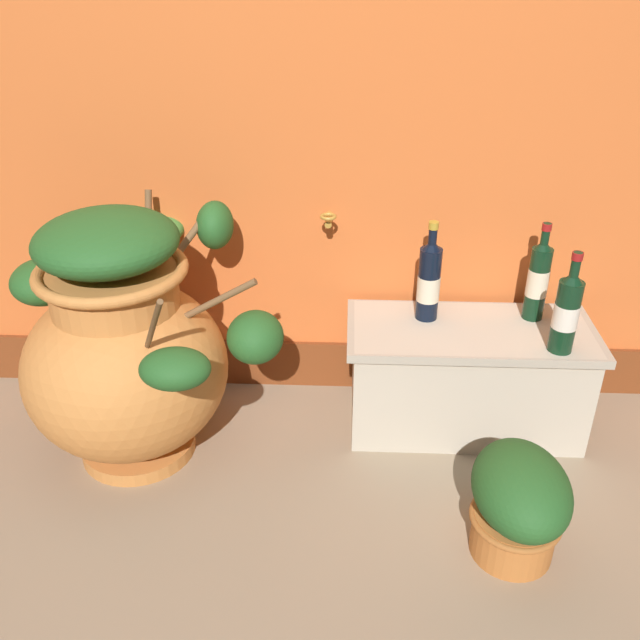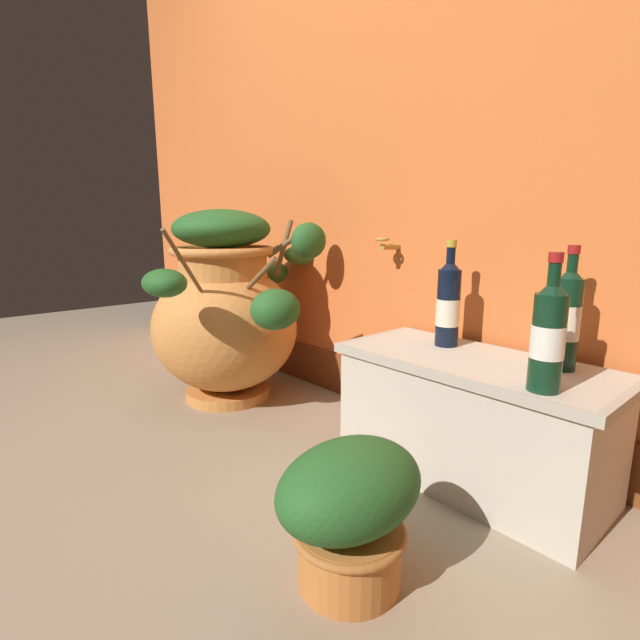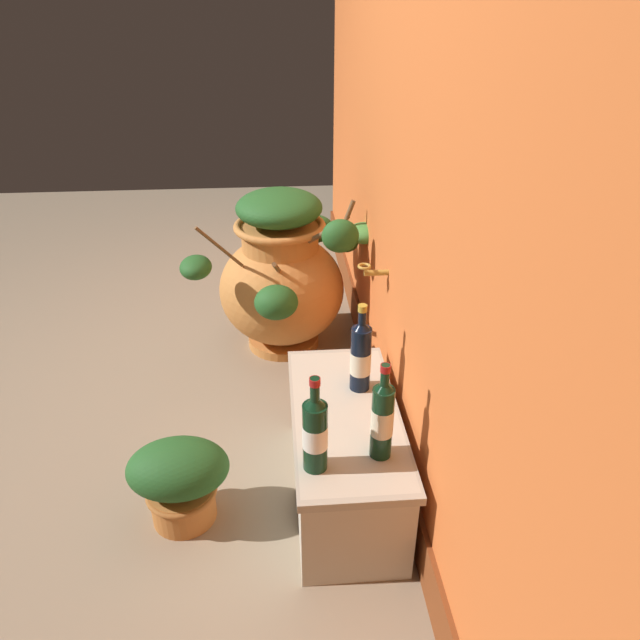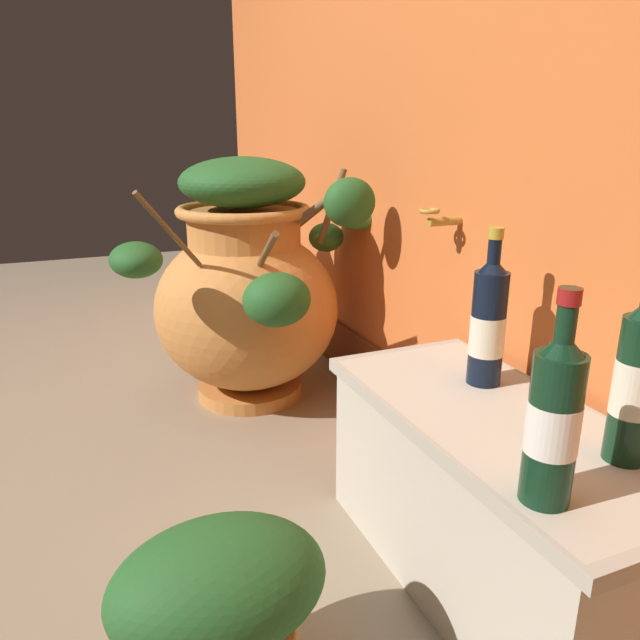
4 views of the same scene
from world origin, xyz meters
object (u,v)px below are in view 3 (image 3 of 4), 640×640
terracotta_urn (283,276)px  potted_shrub (180,479)px  wine_bottle_left (382,417)px  wine_bottle_right (315,431)px  wine_bottle_middle (361,355)px

terracotta_urn → potted_shrub: terracotta_urn is taller
terracotta_urn → wine_bottle_left: bearing=11.7°
terracotta_urn → wine_bottle_right: bearing=2.7°
wine_bottle_middle → wine_bottle_left: bearing=2.5°
wine_bottle_left → wine_bottle_middle: wine_bottle_middle is taller
terracotta_urn → wine_bottle_middle: bearing=15.1°
terracotta_urn → wine_bottle_left: size_ratio=2.82×
wine_bottle_left → wine_bottle_right: bearing=-79.4°
wine_bottle_left → potted_shrub: 0.79m
wine_bottle_right → wine_bottle_middle: bearing=154.2°
wine_bottle_right → terracotta_urn: bearing=-177.3°
terracotta_urn → potted_shrub: (1.19, -0.41, -0.23)m
wine_bottle_left → wine_bottle_middle: bearing=-177.5°
terracotta_urn → wine_bottle_right: 1.39m
wine_bottle_left → wine_bottle_right: size_ratio=1.02×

